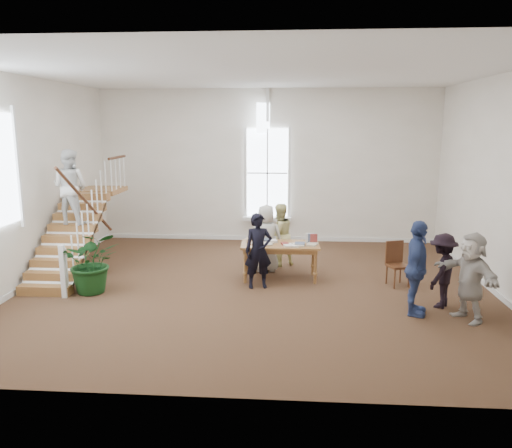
# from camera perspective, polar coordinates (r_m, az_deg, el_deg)

# --- Properties ---
(ground) EXTENTS (10.00, 10.00, 0.00)m
(ground) POSITION_cam_1_polar(r_m,az_deg,el_deg) (10.93, 0.08, -7.20)
(ground) COLOR #43281A
(ground) RESTS_ON ground
(room_shell) EXTENTS (10.49, 10.00, 10.00)m
(room_shell) POSITION_cam_1_polar(r_m,az_deg,el_deg) (15.06, 1.27, -0.43)
(room_shell) COLOR beige
(room_shell) RESTS_ON ground
(staircase) EXTENTS (1.10, 4.10, 2.92)m
(staircase) POSITION_cam_1_polar(r_m,az_deg,el_deg) (12.33, -20.23, 1.98)
(staircase) COLOR brown
(staircase) RESTS_ON ground
(library_table) EXTENTS (1.78, 0.93, 0.88)m
(library_table) POSITION_cam_1_polar(r_m,az_deg,el_deg) (11.31, 2.73, -2.68)
(library_table) COLOR brown
(library_table) RESTS_ON ground
(police_officer) EXTENTS (0.67, 0.52, 1.63)m
(police_officer) POSITION_cam_1_polar(r_m,az_deg,el_deg) (10.68, 0.27, -3.10)
(police_officer) COLOR black
(police_officer) RESTS_ON ground
(elderly_woman) EXTENTS (0.80, 0.53, 1.61)m
(elderly_woman) POSITION_cam_1_polar(r_m,az_deg,el_deg) (11.89, 1.16, -1.64)
(elderly_woman) COLOR beige
(elderly_woman) RESTS_ON ground
(person_yellow) EXTENTS (0.96, 0.91, 1.57)m
(person_yellow) POSITION_cam_1_polar(r_m,az_deg,el_deg) (12.37, 2.67, -1.24)
(person_yellow) COLOR beige
(person_yellow) RESTS_ON ground
(woman_cluster_a) EXTENTS (0.70, 1.12, 1.78)m
(woman_cluster_a) POSITION_cam_1_polar(r_m,az_deg,el_deg) (9.61, 17.86, -4.85)
(woman_cluster_a) COLOR navy
(woman_cluster_a) RESTS_ON ground
(woman_cluster_b) EXTENTS (0.97, 1.08, 1.45)m
(woman_cluster_b) POSITION_cam_1_polar(r_m,az_deg,el_deg) (10.23, 20.50, -5.01)
(woman_cluster_b) COLOR black
(woman_cluster_b) RESTS_ON ground
(woman_cluster_c) EXTENTS (1.05, 1.57, 1.62)m
(woman_cluster_c) POSITION_cam_1_polar(r_m,az_deg,el_deg) (9.70, 23.30, -5.57)
(woman_cluster_c) COLOR #BCB4A9
(woman_cluster_c) RESTS_ON ground
(floor_plant) EXTENTS (1.43, 1.32, 1.32)m
(floor_plant) POSITION_cam_1_polar(r_m,az_deg,el_deg) (10.97, -18.21, -4.13)
(floor_plant) COLOR #123914
(floor_plant) RESTS_ON ground
(side_chair) EXTENTS (0.54, 0.54, 0.97)m
(side_chair) POSITION_cam_1_polar(r_m,az_deg,el_deg) (11.36, 15.75, -4.08)
(side_chair) COLOR #3C1B10
(side_chair) RESTS_ON ground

